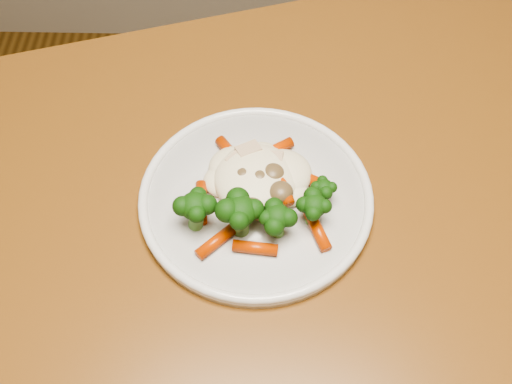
# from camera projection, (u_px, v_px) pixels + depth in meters

# --- Properties ---
(dining_table) EXTENTS (1.27, 1.03, 0.75)m
(dining_table) POSITION_uv_depth(u_px,v_px,m) (301.00, 298.00, 0.73)
(dining_table) COLOR brown
(dining_table) RESTS_ON ground
(plate) EXTENTS (0.24, 0.24, 0.01)m
(plate) POSITION_uv_depth(u_px,v_px,m) (256.00, 200.00, 0.67)
(plate) COLOR silver
(plate) RESTS_ON dining_table
(meal) EXTENTS (0.16, 0.15, 0.05)m
(meal) POSITION_uv_depth(u_px,v_px,m) (256.00, 193.00, 0.64)
(meal) COLOR #F9EEC7
(meal) RESTS_ON plate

